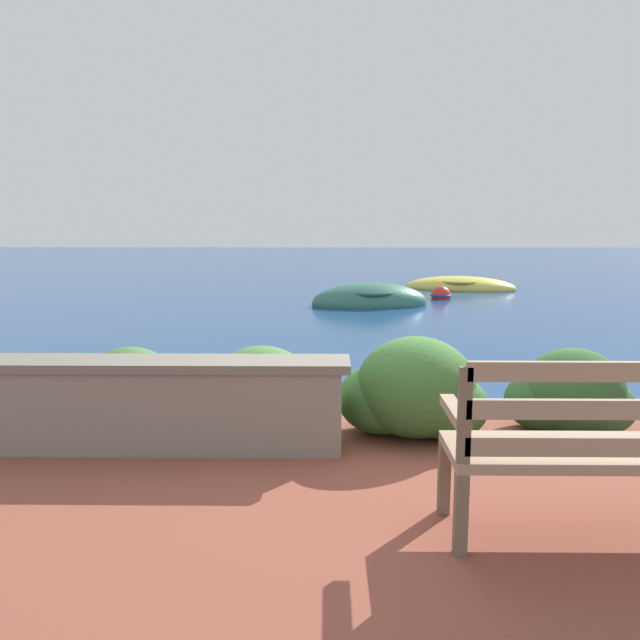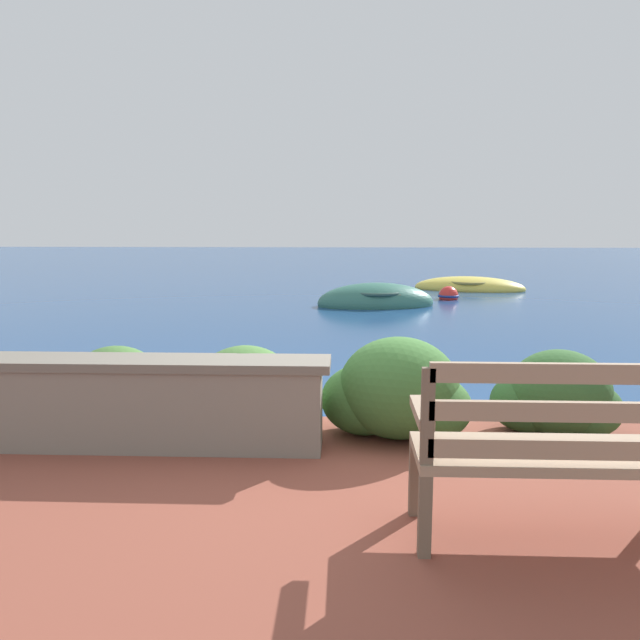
{
  "view_description": "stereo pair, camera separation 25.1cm",
  "coord_description": "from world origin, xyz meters",
  "views": [
    {
      "loc": [
        -0.25,
        -4.81,
        1.76
      ],
      "look_at": [
        -0.36,
        4.11,
        0.36
      ],
      "focal_mm": 35.0,
      "sensor_mm": 36.0,
      "label": 1
    },
    {
      "loc": [
        0.0,
        -4.81,
        1.76
      ],
      "look_at": [
        -0.36,
        4.11,
        0.36
      ],
      "focal_mm": 35.0,
      "sensor_mm": 36.0,
      "label": 2
    }
  ],
  "objects": [
    {
      "name": "rowboat_mid",
      "position": [
        3.28,
        11.72,
        0.05
      ],
      "size": [
        3.09,
        1.94,
        0.61
      ],
      "rotation": [
        0.0,
        0.0,
        2.89
      ],
      "color": "#DBC64C",
      "rests_on": "ground_plane"
    },
    {
      "name": "hedge_clump_right",
      "position": [
        0.37,
        -0.44,
        0.54
      ],
      "size": [
        1.08,
        0.78,
        0.73
      ],
      "color": "#38662D",
      "rests_on": "patio_terrace"
    },
    {
      "name": "hedge_clump_far_right",
      "position": [
        1.55,
        -0.34,
        0.49
      ],
      "size": [
        0.93,
        0.67,
        0.63
      ],
      "color": "#2D5628",
      "rests_on": "patio_terrace"
    },
    {
      "name": "stone_wall",
      "position": [
        -1.35,
        -0.73,
        0.54
      ],
      "size": [
        2.51,
        0.39,
        0.63
      ],
      "color": "gray",
      "rests_on": "patio_terrace"
    },
    {
      "name": "hedge_clump_centre",
      "position": [
        -0.74,
        -0.41,
        0.5
      ],
      "size": [
        0.96,
        0.69,
        0.65
      ],
      "color": "#426B33",
      "rests_on": "patio_terrace"
    },
    {
      "name": "mooring_buoy",
      "position": [
        2.39,
        9.63,
        0.08
      ],
      "size": [
        0.49,
        0.49,
        0.45
      ],
      "color": "red",
      "rests_on": "ground_plane"
    },
    {
      "name": "hedge_clump_left",
      "position": [
        -1.75,
        -0.25,
        0.49
      ],
      "size": [
        0.9,
        0.65,
        0.61
      ],
      "color": "#426B33",
      "rests_on": "patio_terrace"
    },
    {
      "name": "ground_plane",
      "position": [
        0.0,
        0.0,
        0.0
      ],
      "size": [
        80.0,
        80.0,
        0.0
      ],
      "color": "navy"
    },
    {
      "name": "rowboat_nearest",
      "position": [
        0.65,
        8.39,
        0.07
      ],
      "size": [
        2.64,
        1.56,
        0.86
      ],
      "rotation": [
        0.0,
        0.0,
        0.15
      ],
      "color": "#336B5B",
      "rests_on": "ground_plane"
    },
    {
      "name": "park_bench",
      "position": [
        1.02,
        -1.93,
        0.7
      ],
      "size": [
        1.36,
        0.48,
        0.93
      ],
      "rotation": [
        0.0,
        0.0,
        0.08
      ],
      "color": "brown",
      "rests_on": "patio_terrace"
    }
  ]
}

